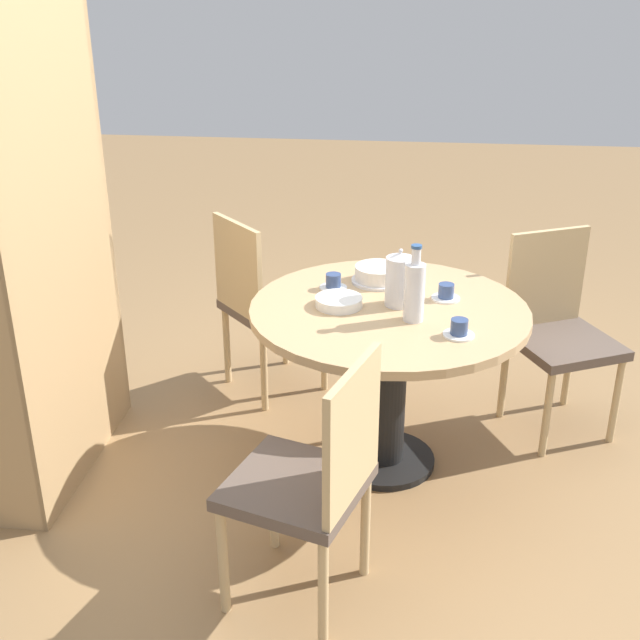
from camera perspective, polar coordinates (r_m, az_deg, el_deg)
ground_plane at (r=3.59m, az=4.52°, el=-10.02°), size 14.00×14.00×0.00m
dining_table at (r=3.30m, az=4.84°, el=-1.83°), size 1.13×1.13×0.74m
chair_a at (r=3.94m, az=-4.08°, el=1.39°), size 0.59×0.59×0.91m
chair_b at (r=2.62m, az=-0.48°, el=-11.17°), size 0.53×0.53×0.91m
chair_c at (r=3.79m, az=16.53°, el=-0.55°), size 0.56×0.56×0.91m
bookshelf at (r=3.33m, az=-19.53°, el=5.07°), size 0.96×0.28×1.98m
coffee_pot at (r=3.22m, az=5.68°, el=2.89°), size 0.11×0.11×0.24m
water_bottle at (r=3.08m, az=6.73°, el=2.12°), size 0.08×0.08×0.31m
cake_main at (r=3.48m, az=4.17°, el=3.25°), size 0.23×0.23×0.07m
cup_a at (r=3.00m, az=9.86°, el=-0.66°), size 0.12×0.12×0.07m
cup_b at (r=3.33m, az=8.95°, el=1.91°), size 0.12×0.12×0.07m
cup_c at (r=3.40m, az=0.95°, el=2.67°), size 0.12×0.12×0.07m
plate_stack at (r=3.22m, az=1.35°, el=1.31°), size 0.19×0.19×0.04m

